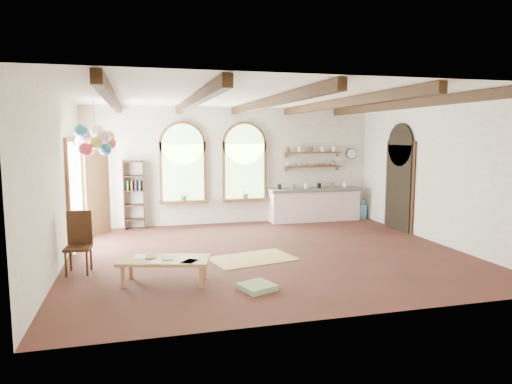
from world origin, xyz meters
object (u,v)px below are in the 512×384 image
object	(u,v)px
kitchen_counter	(314,204)
coffee_table	(165,261)
side_chair	(79,255)
balloon_cluster	(95,141)

from	to	relation	value
kitchen_counter	coffee_table	xyz separation A→B (m)	(-4.50, -4.62, -0.11)
side_chair	balloon_cluster	xyz separation A→B (m)	(0.24, 1.37, 2.02)
coffee_table	balloon_cluster	xyz separation A→B (m)	(-1.21, 2.34, 1.96)
balloon_cluster	kitchen_counter	bearing A→B (deg)	21.77
kitchen_counter	side_chair	xyz separation A→B (m)	(-5.95, -3.65, -0.16)
kitchen_counter	balloon_cluster	distance (m)	6.42
balloon_cluster	coffee_table	bearing A→B (deg)	-62.76
side_chair	coffee_table	bearing A→B (deg)	-33.88
coffee_table	side_chair	xyz separation A→B (m)	(-1.45, 0.97, -0.05)
kitchen_counter	side_chair	size ratio (longest dim) A/B	2.43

